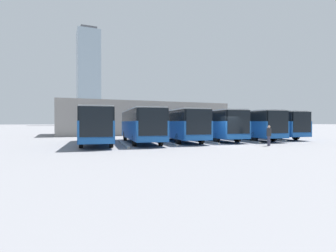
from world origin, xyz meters
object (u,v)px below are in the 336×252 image
object	(u,v)px
bus_0	(268,124)
bus_2	(212,124)
bus_4	(141,124)
pedestrian	(269,135)
bus_3	(178,124)
bus_5	(96,124)
bus_1	(245,124)

from	to	relation	value
bus_0	bus_2	size ratio (longest dim) A/B	1.00
bus_4	pedestrian	size ratio (longest dim) A/B	6.83
bus_3	bus_5	distance (m)	8.37
bus_4	pedestrian	distance (m)	11.62
bus_0	bus_5	bearing A→B (deg)	9.97
bus_3	bus_5	world-z (taller)	same
bus_3	bus_4	size ratio (longest dim) A/B	1.00
bus_4	bus_3	bearing A→B (deg)	-167.45
bus_0	bus_3	xyz separation A→B (m)	(12.55, 0.44, 0.00)
bus_0	bus_1	distance (m)	4.27
bus_2	bus_3	world-z (taller)	same
bus_1	bus_4	size ratio (longest dim) A/B	1.00
bus_5	pedestrian	xyz separation A→B (m)	(-13.03, 7.50, -0.88)
bus_1	bus_5	distance (m)	16.74
bus_5	pedestrian	world-z (taller)	bus_5
bus_4	bus_5	size ratio (longest dim) A/B	1.00
bus_0	bus_1	world-z (taller)	same
bus_1	bus_2	size ratio (longest dim) A/B	1.00
bus_1	pedestrian	xyz separation A→B (m)	(3.71, 7.44, -0.88)
bus_0	bus_5	world-z (taller)	same
bus_3	pedestrian	size ratio (longest dim) A/B	6.83
bus_0	bus_2	world-z (taller)	same
bus_0	bus_3	size ratio (longest dim) A/B	1.00
bus_1	bus_0	bearing A→B (deg)	-160.83
bus_0	bus_4	world-z (taller)	same
bus_3	pedestrian	bearing A→B (deg)	128.58
pedestrian	bus_2	bearing A→B (deg)	62.00
bus_1	bus_5	world-z (taller)	same
bus_3	bus_4	distance (m)	4.20
bus_2	bus_5	bearing A→B (deg)	10.00
pedestrian	bus_0	bearing A→B (deg)	14.95
bus_2	bus_4	size ratio (longest dim) A/B	1.00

